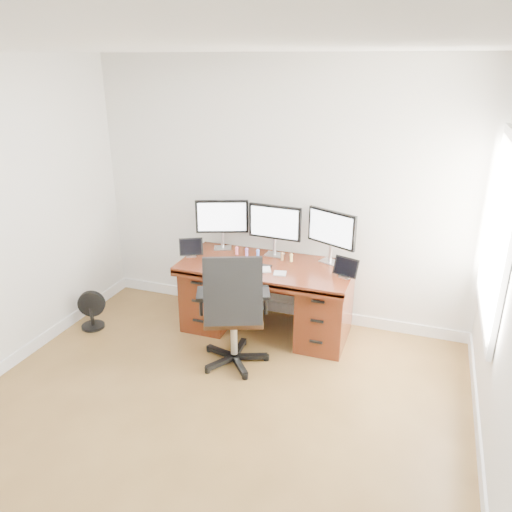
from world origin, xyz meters
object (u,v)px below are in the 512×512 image
(keyboard, at_px, (254,270))
(monitor_center, at_px, (275,224))
(desk, at_px, (267,295))
(office_chair, at_px, (234,329))
(floor_fan, at_px, (91,311))

(keyboard, bearing_deg, monitor_center, 58.42)
(desk, bearing_deg, monitor_center, 90.02)
(office_chair, relative_size, monitor_center, 2.05)
(monitor_center, bearing_deg, floor_fan, -151.83)
(office_chair, xyz_separation_m, keyboard, (0.02, 0.50, 0.39))
(monitor_center, bearing_deg, desk, -86.77)
(desk, bearing_deg, keyboard, -104.99)
(floor_fan, xyz_separation_m, keyboard, (1.68, 0.35, 0.56))
(monitor_center, height_order, keyboard, monitor_center)
(keyboard, bearing_deg, floor_fan, 167.58)
(desk, relative_size, floor_fan, 4.17)
(floor_fan, relative_size, keyboard, 1.31)
(desk, xyz_separation_m, keyboard, (-0.06, -0.22, 0.36))
(floor_fan, bearing_deg, office_chair, -27.77)
(desk, height_order, keyboard, keyboard)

